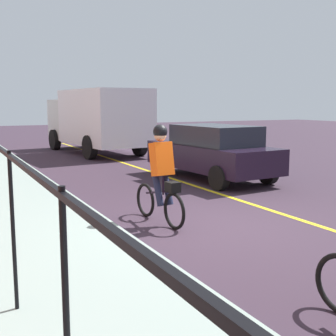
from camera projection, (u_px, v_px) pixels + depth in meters
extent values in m
plane|color=#332532|center=(218.00, 225.00, 7.99)|extent=(80.00, 80.00, 0.00)
cube|color=yellow|center=(285.00, 215.00, 8.72)|extent=(36.00, 0.12, 0.01)
cube|color=gray|center=(24.00, 249.00, 6.44)|extent=(40.00, 3.20, 0.15)
cylinder|color=black|center=(67.00, 324.00, 2.49)|extent=(0.04, 0.04, 1.60)
cylinder|color=black|center=(13.00, 232.00, 4.30)|extent=(0.04, 0.04, 1.60)
torus|color=black|center=(145.00, 200.00, 8.56)|extent=(0.66, 0.11, 0.66)
torus|color=black|center=(174.00, 211.00, 7.68)|extent=(0.66, 0.11, 0.66)
cube|color=black|center=(159.00, 192.00, 8.08)|extent=(0.93, 0.11, 0.24)
cylinder|color=black|center=(163.00, 185.00, 7.93)|extent=(0.03, 0.03, 0.35)
cube|color=#DB4D0C|center=(162.00, 159.00, 7.91)|extent=(0.37, 0.38, 0.63)
sphere|color=tan|center=(160.00, 135.00, 7.89)|extent=(0.22, 0.22, 0.22)
sphere|color=black|center=(160.00, 132.00, 7.88)|extent=(0.26, 0.26, 0.26)
cylinder|color=#191E38|center=(158.00, 188.00, 7.92)|extent=(0.34, 0.15, 0.65)
cylinder|color=#191E38|center=(167.00, 187.00, 8.02)|extent=(0.34, 0.15, 0.65)
cube|color=black|center=(173.00, 187.00, 7.66)|extent=(0.25, 0.22, 0.18)
cube|color=black|center=(211.00, 156.00, 12.80)|extent=(4.51, 2.10, 0.70)
cube|color=#1E232D|center=(215.00, 135.00, 12.54)|extent=(2.57, 1.75, 0.56)
cylinder|color=black|center=(160.00, 164.00, 13.68)|extent=(0.65, 0.26, 0.64)
cylinder|color=black|center=(204.00, 161.00, 14.55)|extent=(0.65, 0.26, 0.64)
cylinder|color=black|center=(219.00, 178.00, 11.15)|extent=(0.65, 0.26, 0.64)
cylinder|color=black|center=(268.00, 173.00, 12.02)|extent=(0.65, 0.26, 0.64)
cube|color=silver|center=(104.00, 117.00, 18.70)|extent=(4.95, 2.81, 2.30)
cube|color=silver|center=(76.00, 119.00, 21.59)|extent=(2.01, 2.36, 1.90)
cylinder|color=black|center=(55.00, 140.00, 21.02)|extent=(0.98, 0.38, 0.96)
cylinder|color=black|center=(98.00, 138.00, 22.20)|extent=(0.98, 0.38, 0.96)
cylinder|color=black|center=(90.00, 147.00, 17.39)|extent=(0.98, 0.38, 0.96)
cylinder|color=black|center=(139.00, 144.00, 18.57)|extent=(0.98, 0.38, 0.96)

